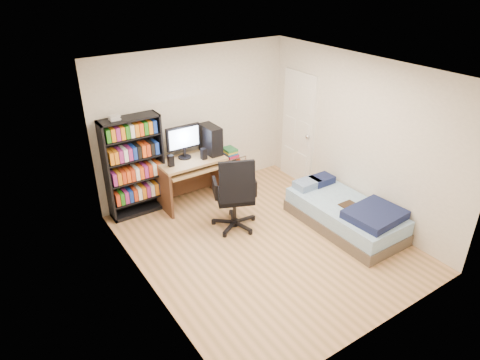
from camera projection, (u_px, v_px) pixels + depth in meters
room at (267, 165)px, 5.67m from camera, size 3.58×4.08×2.58m
media_shelf at (134, 166)px, 6.64m from camera, size 0.91×0.30×1.68m
computer_desk at (195, 161)px, 7.04m from camera, size 1.07×0.62×1.35m
office_chair at (235, 206)px, 6.43m from camera, size 0.94×0.94×1.20m
wire_cart at (230, 162)px, 7.54m from camera, size 0.48×0.35×0.76m
bed at (346, 214)px, 6.51m from camera, size 0.91×1.82×0.52m
door at (298, 128)px, 7.63m from camera, size 0.12×0.80×2.00m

